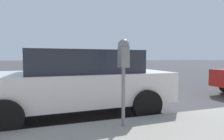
% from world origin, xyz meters
% --- Properties ---
extents(ground_plane, '(220.00, 220.00, 0.00)m').
position_xyz_m(ground_plane, '(0.00, 0.00, 0.00)').
color(ground_plane, '#424244').
extents(parking_meter, '(0.21, 0.19, 1.46)m').
position_xyz_m(parking_meter, '(-2.55, 0.69, 1.26)').
color(parking_meter, gray).
rests_on(parking_meter, sidewalk).
extents(car_white, '(2.16, 4.26, 1.47)m').
position_xyz_m(car_white, '(-1.14, 1.26, 0.78)').
color(car_white, silver).
rests_on(car_white, ground_plane).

